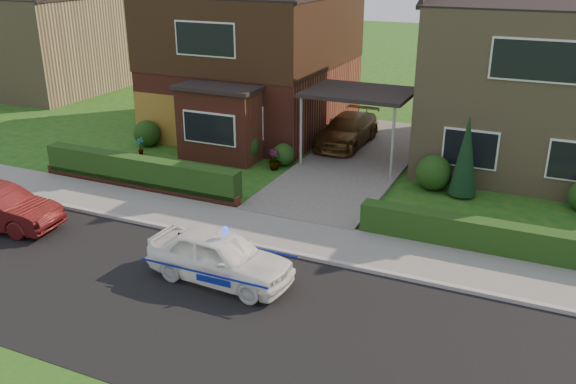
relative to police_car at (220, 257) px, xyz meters
The scene contains 23 objects.
ground 1.37m from the police_car, 79.68° to the right, with size 120.00×120.00×0.00m, color #165015.
road 1.37m from the police_car, 79.68° to the right, with size 60.00×6.00×0.02m, color black.
kerb 1.95m from the police_car, 83.27° to the left, with size 60.00×0.16×0.12m, color #9E9993.
sidewalk 2.97m from the police_car, 85.69° to the left, with size 60.00×2.00×0.10m, color slate.
driveway 9.82m from the police_car, 88.72° to the left, with size 3.80×12.00×0.12m, color #666059.
house_left 14.23m from the police_car, 113.66° to the left, with size 7.50×9.53×7.25m.
house_right 14.46m from the police_car, 64.81° to the left, with size 7.50×8.06×7.25m.
carport_link 9.97m from the police_car, 88.72° to the left, with size 3.80×3.00×2.77m.
garage_door 11.89m from the police_car, 132.51° to the left, with size 2.20×0.10×2.10m, color olive.
dwarf_wall 6.94m from the police_car, 143.70° to the left, with size 7.70×0.25×0.36m, color brown.
hedge_left 7.04m from the police_car, 142.71° to the left, with size 7.50×0.55×0.90m, color #143511.
hedge_right 7.34m from the police_car, 34.59° to the left, with size 7.50×0.55×0.80m, color #143511.
shrub_left_far 11.73m from the police_car, 134.94° to the left, with size 1.08×1.08×1.08m, color #143511.
shrub_left_mid 8.94m from the police_car, 115.03° to the left, with size 1.32×1.32×1.32m, color #143511.
shrub_left_near 8.68m from the police_car, 104.56° to the left, with size 0.84×0.84×0.84m, color #143511.
shrub_right_near 8.88m from the police_car, 67.37° to the left, with size 1.20×1.20×1.20m, color #143511.
conifer_a 9.16m from the police_car, 61.09° to the left, with size 0.90×0.90×2.60m, color black.
neighbour_left 24.78m from the police_car, 143.20° to the left, with size 6.50×7.00×5.20m, color #907C58.
police_car is the anchor object (origin of this frame).
driveway_car 11.57m from the police_car, 93.87° to the left, with size 1.68×4.12×1.20m, color brown.
potted_plant_a 10.63m from the police_car, 137.34° to the left, with size 0.36×0.24×0.68m, color gray.
potted_plant_b 9.07m from the police_car, 120.70° to the left, with size 0.46×0.37×0.84m, color gray.
potted_plant_c 8.13m from the police_car, 106.30° to the left, with size 0.42×0.42×0.75m, color gray.
Camera 1 is at (6.65, -10.00, 7.47)m, focal length 38.00 mm.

